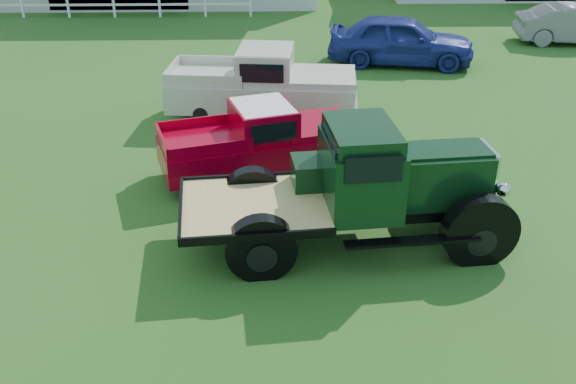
{
  "coord_description": "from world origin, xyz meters",
  "views": [
    {
      "loc": [
        -0.05,
        -8.89,
        6.37
      ],
      "look_at": [
        0.2,
        1.2,
        1.05
      ],
      "focal_mm": 40.0,
      "sensor_mm": 36.0,
      "label": 1
    }
  ],
  "objects_px": {
    "misc_car_grey": "(576,25)",
    "misc_car_blue": "(401,40)",
    "white_pickup": "(262,85)",
    "red_pickup": "(260,140)",
    "vintage_flatbed": "(353,186)"
  },
  "relations": [
    {
      "from": "vintage_flatbed",
      "to": "white_pickup",
      "type": "distance_m",
      "value": 6.59
    },
    {
      "from": "red_pickup",
      "to": "misc_car_blue",
      "type": "relative_size",
      "value": 0.92
    },
    {
      "from": "red_pickup",
      "to": "white_pickup",
      "type": "height_order",
      "value": "white_pickup"
    },
    {
      "from": "vintage_flatbed",
      "to": "misc_car_grey",
      "type": "distance_m",
      "value": 17.13
    },
    {
      "from": "red_pickup",
      "to": "white_pickup",
      "type": "xyz_separation_m",
      "value": [
        0.02,
        3.46,
        0.12
      ]
    },
    {
      "from": "white_pickup",
      "to": "red_pickup",
      "type": "bearing_deg",
      "value": -84.42
    },
    {
      "from": "vintage_flatbed",
      "to": "red_pickup",
      "type": "relative_size",
      "value": 1.29
    },
    {
      "from": "red_pickup",
      "to": "misc_car_grey",
      "type": "relative_size",
      "value": 1.05
    },
    {
      "from": "white_pickup",
      "to": "misc_car_grey",
      "type": "distance_m",
      "value": 13.92
    },
    {
      "from": "misc_car_blue",
      "to": "misc_car_grey",
      "type": "relative_size",
      "value": 1.13
    },
    {
      "from": "misc_car_grey",
      "to": "misc_car_blue",
      "type": "bearing_deg",
      "value": 116.68
    },
    {
      "from": "white_pickup",
      "to": "misc_car_blue",
      "type": "bearing_deg",
      "value": 52.93
    },
    {
      "from": "vintage_flatbed",
      "to": "white_pickup",
      "type": "height_order",
      "value": "vintage_flatbed"
    },
    {
      "from": "red_pickup",
      "to": "misc_car_blue",
      "type": "xyz_separation_m",
      "value": [
        4.65,
        8.46,
        0.01
      ]
    },
    {
      "from": "vintage_flatbed",
      "to": "misc_car_blue",
      "type": "xyz_separation_m",
      "value": [
        2.95,
        11.36,
        -0.32
      ]
    }
  ]
}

